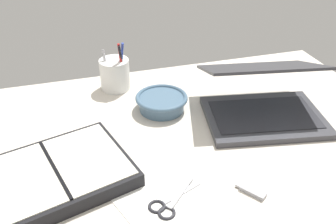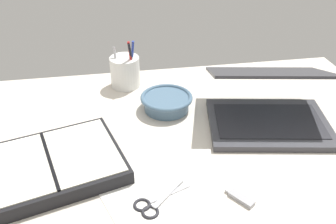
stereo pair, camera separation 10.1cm
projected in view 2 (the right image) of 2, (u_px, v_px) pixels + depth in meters
The scene contains 8 objects.
desk_top at pixel (172, 158), 97.04cm from camera, with size 140.00×100.00×2.00cm, color beige.
laptop at pixel (269, 106), 107.01cm from camera, with size 38.71×36.96×17.81cm.
bowl at pixel (166, 102), 113.88cm from camera, with size 15.93×15.93×4.76cm.
pen_cup at pixel (125, 72), 125.35cm from camera, with size 9.78×9.78×16.76cm.
planner at pixel (51, 165), 90.16cm from camera, with size 39.10×33.31×4.04cm.
scissors at pixel (152, 204), 81.72cm from camera, with size 13.54×11.03×0.80cm.
paper_sheet_front at pixel (151, 194), 84.78cm from camera, with size 20.96×27.62×0.16cm, color white.
usb_drive at pixel (241, 198), 83.05cm from camera, with size 5.51×6.78×1.00cm.
Camera 2 is at (-13.47, -74.07, 63.41)cm, focal length 40.00 mm.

